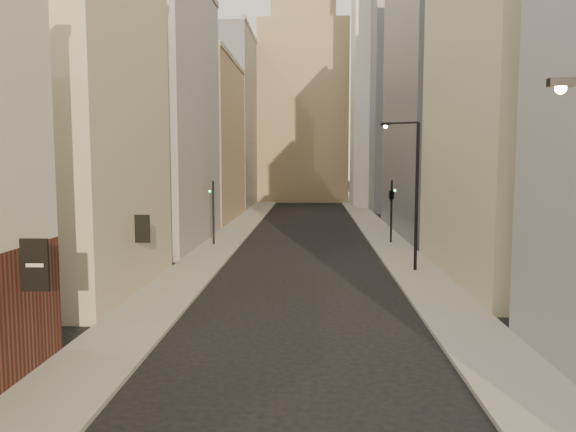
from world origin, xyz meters
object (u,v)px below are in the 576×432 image
Objects in this scene: white_tower at (382,72)px; traffic_light_left at (213,202)px; clock_tower at (304,92)px; streetlamp_mid at (413,187)px; traffic_light_right at (392,194)px.

traffic_light_left is (-17.02, -37.10, -15.26)m from white_tower.
traffic_light_left is (-6.02, -51.10, -14.29)m from clock_tower.
streetlamp_mid is 1.75× the size of traffic_light_left.
white_tower is 38.61m from traffic_light_right.
white_tower is 8.30× the size of traffic_light_left.
traffic_light_left is at bearing -96.72° from clock_tower.
white_tower is 43.58m from traffic_light_left.
traffic_light_right is (0.33, 10.96, -1.06)m from streetlamp_mid.
streetlamp_mid is at bearing 148.43° from traffic_light_left.
streetlamp_mid is 1.75× the size of traffic_light_right.
clock_tower is 53.40m from traffic_light_left.
clock_tower is 8.98× the size of traffic_light_right.
streetlamp_mid is at bearing -94.55° from white_tower.
streetlamp_mid reaches higher than traffic_light_right.
white_tower is at bearing -73.12° from traffic_light_right.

